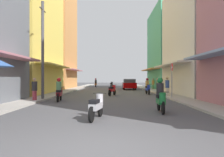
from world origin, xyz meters
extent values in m
plane|color=#4C4C4F|center=(0.00, 20.92, 0.00)|extent=(109.66, 109.66, 0.00)
cube|color=#ADA89E|center=(-5.18, 20.92, 0.06)|extent=(1.54, 57.85, 0.12)
cube|color=#ADA89E|center=(5.18, 20.92, 0.06)|extent=(1.54, 57.85, 0.12)
cube|color=#EFD159|center=(-8.96, 17.62, 5.88)|extent=(6.00, 10.65, 11.76)
cube|color=#EFD159|center=(-5.46, 17.62, 2.80)|extent=(1.10, 9.58, 0.12)
cube|color=#D88C4C|center=(-8.96, 28.54, 8.84)|extent=(6.00, 9.80, 17.67)
cube|color=#B7727F|center=(-5.46, 28.54, 2.80)|extent=(1.10, 8.82, 0.12)
cube|color=silver|center=(8.96, 15.92, 5.25)|extent=(6.00, 10.34, 10.50)
cube|color=silver|center=(5.46, 15.92, 2.80)|extent=(1.10, 9.31, 0.12)
cube|color=#4CB28C|center=(8.96, 27.10, 5.67)|extent=(6.00, 10.73, 11.35)
cube|color=#D88C4C|center=(5.46, 27.10, 2.80)|extent=(1.10, 9.65, 0.12)
cylinder|color=black|center=(0.40, 15.65, 0.28)|extent=(0.26, 0.55, 0.56)
cylinder|color=black|center=(-0.02, 14.47, 0.28)|extent=(0.26, 0.55, 0.56)
cube|color=red|center=(0.17, 15.01, 0.50)|extent=(0.60, 1.04, 0.24)
cube|color=black|center=(0.10, 14.83, 0.70)|extent=(0.45, 0.62, 0.14)
cylinder|color=red|center=(0.35, 15.53, 0.70)|extent=(0.28, 0.28, 0.45)
cylinder|color=black|center=(0.35, 15.53, 0.95)|extent=(0.53, 0.21, 0.03)
cylinder|color=black|center=(-2.95, 35.11, 0.28)|extent=(0.17, 0.57, 0.56)
cylinder|color=black|center=(-2.75, 33.88, 0.28)|extent=(0.17, 0.57, 0.56)
cube|color=orange|center=(-2.84, 34.45, 0.50)|extent=(0.43, 1.03, 0.24)
cube|color=black|center=(-2.81, 34.25, 0.70)|extent=(0.36, 0.60, 0.14)
cylinder|color=orange|center=(-2.93, 34.99, 0.70)|extent=(0.28, 0.28, 0.45)
cylinder|color=black|center=(-2.93, 34.99, 0.95)|extent=(0.55, 0.12, 0.03)
cylinder|color=#262628|center=(-2.82, 34.30, 1.05)|extent=(0.34, 0.34, 0.55)
sphere|color=maroon|center=(-2.82, 34.30, 1.45)|extent=(0.26, 0.26, 0.26)
cylinder|color=black|center=(-0.22, 4.18, 0.28)|extent=(0.19, 0.56, 0.56)
cylinder|color=black|center=(-0.46, 2.95, 0.28)|extent=(0.19, 0.56, 0.56)
cube|color=#B2B2B7|center=(-0.35, 3.52, 0.50)|extent=(0.47, 1.04, 0.24)
cube|color=black|center=(-0.39, 3.32, 0.70)|extent=(0.38, 0.60, 0.14)
cylinder|color=#B2B2B7|center=(-0.25, 4.05, 0.70)|extent=(0.28, 0.28, 0.45)
cylinder|color=black|center=(-0.25, 4.05, 0.95)|extent=(0.55, 0.13, 0.03)
cylinder|color=black|center=(3.63, 16.03, 0.28)|extent=(0.11, 0.56, 0.56)
cylinder|color=black|center=(3.57, 17.28, 0.28)|extent=(0.11, 0.56, 0.56)
cube|color=#1E38B7|center=(3.60, 16.71, 0.50)|extent=(0.33, 1.01, 0.24)
cube|color=black|center=(3.59, 16.91, 0.70)|extent=(0.31, 0.57, 0.14)
cylinder|color=#1E38B7|center=(3.63, 16.16, 0.70)|extent=(0.28, 0.28, 0.45)
cylinder|color=black|center=(3.63, 16.16, 0.95)|extent=(0.55, 0.06, 0.03)
cylinder|color=#BF8C3F|center=(3.59, 16.86, 1.05)|extent=(0.34, 0.34, 0.55)
sphere|color=maroon|center=(3.59, 16.86, 1.45)|extent=(0.26, 0.26, 0.26)
cylinder|color=black|center=(0.05, 32.06, 0.28)|extent=(0.18, 0.57, 0.56)
cylinder|color=black|center=(-0.17, 33.29, 0.28)|extent=(0.18, 0.57, 0.56)
cube|color=black|center=(-0.07, 32.73, 0.50)|extent=(0.45, 1.03, 0.24)
cube|color=black|center=(-0.10, 32.93, 0.70)|extent=(0.38, 0.60, 0.14)
cylinder|color=black|center=(0.03, 32.19, 0.70)|extent=(0.28, 0.28, 0.45)
cylinder|color=black|center=(0.03, 32.19, 0.95)|extent=(0.55, 0.13, 0.03)
cylinder|color=black|center=(2.43, 4.70, 0.28)|extent=(0.11, 0.56, 0.56)
cylinder|color=black|center=(2.49, 5.95, 0.28)|extent=(0.11, 0.56, 0.56)
cube|color=#197233|center=(2.46, 5.37, 0.50)|extent=(0.33, 1.01, 0.24)
cube|color=black|center=(2.47, 5.57, 0.70)|extent=(0.31, 0.57, 0.14)
cylinder|color=#197233|center=(2.43, 4.82, 0.70)|extent=(0.28, 0.28, 0.45)
cylinder|color=black|center=(2.43, 4.82, 0.95)|extent=(0.55, 0.06, 0.03)
cylinder|color=#262628|center=(2.47, 5.52, 1.05)|extent=(0.34, 0.34, 0.55)
sphere|color=#197233|center=(2.47, 5.52, 1.45)|extent=(0.26, 0.26, 0.26)
cylinder|color=black|center=(-3.38, 10.69, 0.28)|extent=(0.13, 0.56, 0.56)
cylinder|color=black|center=(-3.27, 9.45, 0.28)|extent=(0.13, 0.56, 0.56)
cube|color=maroon|center=(-3.32, 10.02, 0.50)|extent=(0.37, 1.02, 0.24)
cube|color=black|center=(-3.30, 9.82, 0.70)|extent=(0.33, 0.58, 0.14)
cylinder|color=maroon|center=(-3.37, 10.57, 0.70)|extent=(0.28, 0.28, 0.45)
cylinder|color=black|center=(-3.37, 10.57, 0.95)|extent=(0.55, 0.08, 0.03)
cylinder|color=#598C59|center=(-3.30, 9.87, 1.05)|extent=(0.34, 0.34, 0.55)
sphere|color=red|center=(-3.30, 9.87, 1.45)|extent=(0.26, 0.26, 0.26)
cube|color=#8C0000|center=(2.46, 25.98, 0.60)|extent=(1.76, 4.10, 0.70)
cube|color=#333D47|center=(2.46, 25.83, 1.15)|extent=(1.60, 2.10, 0.60)
cylinder|color=black|center=(1.71, 27.23, 0.32)|extent=(0.18, 0.64, 0.64)
cylinder|color=black|center=(3.21, 27.23, 0.32)|extent=(0.18, 0.64, 0.64)
cylinder|color=black|center=(1.71, 24.73, 0.32)|extent=(0.18, 0.64, 0.64)
cylinder|color=black|center=(3.21, 24.73, 0.32)|extent=(0.18, 0.64, 0.64)
cylinder|color=#99333F|center=(-4.89, 9.79, 0.36)|extent=(0.28, 0.28, 0.73)
cylinder|color=#262628|center=(-4.89, 9.79, 1.03)|extent=(0.34, 0.34, 0.61)
sphere|color=tan|center=(-4.89, 9.79, 1.48)|extent=(0.22, 0.22, 0.22)
cylinder|color=#598C59|center=(5.63, 25.12, 0.35)|extent=(0.28, 0.28, 0.70)
cylinder|color=#BF8C3F|center=(5.63, 25.12, 1.00)|extent=(0.34, 0.34, 0.59)
sphere|color=tan|center=(5.63, 25.12, 1.44)|extent=(0.22, 0.22, 0.22)
cylinder|color=#598C59|center=(5.55, 21.78, 0.36)|extent=(0.28, 0.28, 0.71)
cylinder|color=#598C59|center=(5.55, 21.78, 1.01)|extent=(0.34, 0.34, 0.60)
sphere|color=tan|center=(5.55, 21.78, 1.45)|extent=(0.22, 0.22, 0.22)
cylinder|color=beige|center=(4.79, 13.74, 0.38)|extent=(0.28, 0.28, 0.76)
cylinder|color=#334C8C|center=(4.79, 13.74, 1.08)|extent=(0.34, 0.34, 0.64)
sphere|color=tan|center=(4.79, 13.74, 1.54)|extent=(0.22, 0.22, 0.22)
cone|color=#D1B77A|center=(4.79, 13.74, 1.64)|extent=(0.44, 0.44, 0.16)
cylinder|color=#4C4C4F|center=(-4.66, 10.76, 3.48)|extent=(0.20, 0.20, 6.95)
cylinder|color=#3F382D|center=(-4.66, 10.76, 6.35)|extent=(0.08, 1.20, 0.08)
cylinder|color=gray|center=(4.56, 11.44, 1.30)|extent=(0.07, 0.07, 2.60)
cylinder|color=red|center=(4.56, 11.44, 2.35)|extent=(0.02, 0.60, 0.60)
cube|color=white|center=(4.56, 11.44, 2.35)|extent=(0.03, 0.40, 0.10)
camera|label=1|loc=(0.31, -4.80, 1.54)|focal=35.72mm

